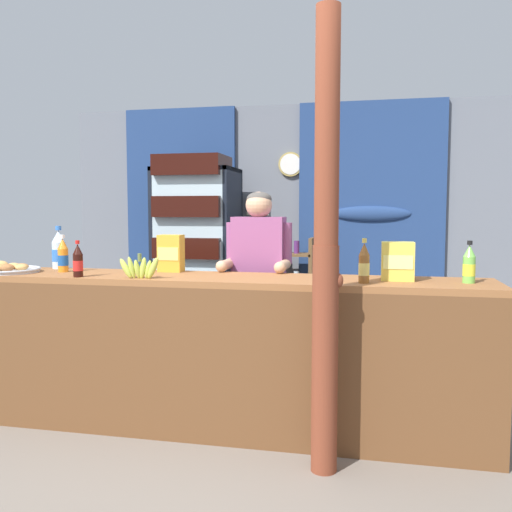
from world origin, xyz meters
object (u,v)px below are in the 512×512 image
snack_box_instant_noodle (398,261)px  pastry_tray (8,269)px  timber_post (326,255)px  snack_box_choco_powder (171,253)px  soda_bottle_water (59,251)px  plastic_lawn_chair (366,318)px  soda_bottle_cola (78,261)px  banana_bunch (140,268)px  stall_counter (228,341)px  bottle_shelf_rack (290,291)px  soda_bottle_iced_tea (364,264)px  soda_bottle_orange_soda (63,256)px  drink_fridge (196,245)px  shopkeeper (259,272)px  soda_bottle_lime_soda (469,265)px

snack_box_instant_noodle → pastry_tray: size_ratio=0.56×
timber_post → snack_box_choco_powder: size_ratio=9.71×
snack_box_choco_powder → soda_bottle_water: bearing=178.6°
plastic_lawn_chair → soda_bottle_cola: size_ratio=3.70×
pastry_tray → banana_bunch: size_ratio=1.49×
plastic_lawn_chair → banana_bunch: bearing=-130.8°
snack_box_instant_noodle → pastry_tray: bearing=-177.5°
stall_counter → timber_post: (0.63, -0.34, 0.57)m
timber_post → bottle_shelf_rack: size_ratio=2.16×
soda_bottle_iced_tea → soda_bottle_cola: soda_bottle_iced_tea is taller
stall_counter → pastry_tray: (-1.55, 0.03, 0.41)m
banana_bunch → soda_bottle_orange_soda: bearing=161.3°
drink_fridge → snack_box_instant_noodle: (1.89, -1.88, 0.04)m
soda_bottle_cola → snack_box_instant_noodle: (1.97, 0.24, 0.02)m
drink_fridge → soda_bottle_iced_tea: drink_fridge is taller
stall_counter → shopkeeper: size_ratio=2.08×
drink_fridge → soda_bottle_iced_tea: bearing=-50.3°
drink_fridge → soda_bottle_water: drink_fridge is taller
soda_bottle_orange_soda → pastry_tray: 0.38m
soda_bottle_cola → snack_box_choco_powder: bearing=41.6°
bottle_shelf_rack → soda_bottle_orange_soda: bearing=-120.1°
bottle_shelf_rack → shopkeeper: (0.02, -1.66, 0.38)m
timber_post → soda_bottle_water: size_ratio=7.96×
soda_bottle_water → snack_box_choco_powder: 0.87m
plastic_lawn_chair → soda_bottle_iced_tea: (-0.00, -1.51, 0.61)m
bottle_shelf_rack → plastic_lawn_chair: bearing=-45.3°
banana_bunch → timber_post: bearing=-12.3°
soda_bottle_orange_soda → soda_bottle_cola: size_ratio=1.10×
timber_post → soda_bottle_lime_soda: (0.79, 0.45, -0.08)m
stall_counter → pastry_tray: 1.60m
bottle_shelf_rack → pastry_tray: bearing=-125.3°
soda_bottle_water → stall_counter: bearing=-13.9°
soda_bottle_cola → banana_bunch: size_ratio=0.84×
stall_counter → snack_box_choco_powder: 0.77m
timber_post → snack_box_instant_noodle: 0.62m
timber_post → bottle_shelf_rack: (-0.59, 2.62, -0.58)m
shopkeeper → pastry_tray: (-1.62, -0.59, 0.05)m
drink_fridge → snack_box_choco_powder: 1.76m
soda_bottle_iced_tea → snack_box_choco_powder: soda_bottle_iced_tea is taller
soda_bottle_water → soda_bottle_lime_soda: soda_bottle_water is taller
plastic_lawn_chair → snack_box_instant_noodle: bearing=-81.9°
soda_bottle_orange_soda → soda_bottle_lime_soda: bearing=-0.6°
shopkeeper → soda_bottle_cola: bearing=-144.6°
snack_box_instant_noodle → drink_fridge: bearing=135.1°
bottle_shelf_rack → plastic_lawn_chair: size_ratio=1.32×
stall_counter → pastry_tray: bearing=178.7°
stall_counter → soda_bottle_orange_soda: soda_bottle_orange_soda is taller
snack_box_choco_powder → shopkeeper: bearing=29.2°
soda_bottle_iced_tea → soda_bottle_cola: bearing=-177.2°
soda_bottle_lime_soda → banana_bunch: 1.96m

